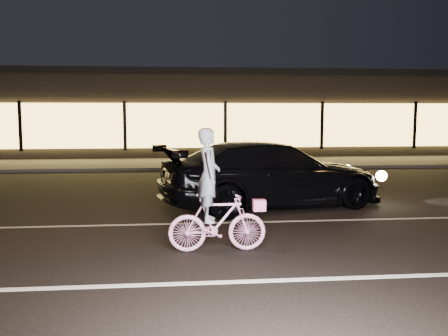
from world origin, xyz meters
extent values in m
plane|color=black|center=(0.00, 0.00, 0.00)|extent=(90.00, 90.00, 0.00)
cube|color=silver|center=(0.00, -1.50, 0.00)|extent=(60.00, 0.12, 0.01)
cube|color=gray|center=(0.00, 2.00, 0.00)|extent=(60.00, 0.10, 0.01)
cube|color=#383533|center=(0.00, 13.00, 0.06)|extent=(30.00, 4.00, 0.12)
cube|color=black|center=(0.00, 19.00, 2.00)|extent=(25.00, 8.00, 4.00)
cube|color=black|center=(0.00, 19.00, 4.05)|extent=(25.40, 8.40, 0.30)
cube|color=#F8C856|center=(0.00, 14.90, 1.60)|extent=(23.00, 0.15, 2.00)
cube|color=black|center=(-9.00, 14.82, 1.60)|extent=(0.15, 0.08, 2.20)
cube|color=black|center=(-4.50, 14.82, 1.60)|extent=(0.15, 0.08, 2.20)
cube|color=black|center=(0.00, 14.82, 1.60)|extent=(0.15, 0.08, 2.20)
cube|color=black|center=(4.50, 14.82, 1.60)|extent=(0.15, 0.08, 2.20)
cube|color=black|center=(9.00, 14.82, 1.60)|extent=(0.15, 0.08, 2.20)
imported|color=#E3349A|center=(-1.67, -0.03, 0.47)|extent=(1.56, 0.44, 0.94)
imported|color=silver|center=(-1.80, -0.03, 1.23)|extent=(0.35, 0.54, 1.48)
cube|color=#F354B0|center=(-0.99, -0.03, 0.73)|extent=(0.20, 0.16, 0.18)
imported|color=black|center=(-0.07, 3.58, 0.77)|extent=(5.65, 3.40, 1.53)
sphere|color=#FFF2BF|center=(2.21, 4.89, 0.70)|extent=(0.26, 0.26, 0.26)
sphere|color=#FFF2BF|center=(2.56, 3.54, 0.70)|extent=(0.26, 0.26, 0.26)
camera|label=1|loc=(-2.34, -7.76, 2.22)|focal=40.00mm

